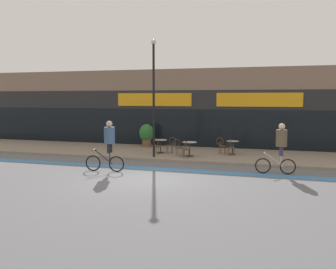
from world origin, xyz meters
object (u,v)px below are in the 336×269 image
object	(u,v)px
bistro_table_0	(161,143)
cyclist_0	(108,142)
cafe_chair_1_near	(186,148)
cafe_chair_1_side	(178,146)
bistro_table_2	(233,145)
planter_pot	(147,134)
cafe_chair_0_side	(171,144)
lamp_post	(154,91)
cafe_chair_0_near	(157,145)
bistro_table_1	(189,146)
cafe_chair_2_near	(231,146)
cyclist_1	(280,144)
cafe_chair_2_side	(221,144)

from	to	relation	value
bistro_table_0	cyclist_0	world-z (taller)	cyclist_0
cafe_chair_1_near	cafe_chair_1_side	distance (m)	0.89
cafe_chair_1_near	cafe_chair_1_side	world-z (taller)	same
bistro_table_2	planter_pot	world-z (taller)	planter_pot
bistro_table_0	cafe_chair_1_near	bearing A→B (deg)	-36.58
cafe_chair_0_side	planter_pot	world-z (taller)	planter_pot
lamp_post	cafe_chair_0_near	bearing A→B (deg)	101.50
bistro_table_1	cyclist_0	bearing A→B (deg)	-116.61
cafe_chair_0_side	cafe_chair_2_near	size ratio (longest dim) A/B	1.00
bistro_table_0	lamp_post	distance (m)	3.38
cafe_chair_0_near	cyclist_1	bearing A→B (deg)	-108.82
cafe_chair_2_side	cafe_chair_0_side	bearing A→B (deg)	-162.72
planter_pot	lamp_post	world-z (taller)	lamp_post
cafe_chair_1_near	lamp_post	distance (m)	3.43
planter_pot	bistro_table_0	bearing A→B (deg)	-53.32
cyclist_1	cafe_chair_2_side	bearing A→B (deg)	-58.39
planter_pot	cafe_chair_1_side	bearing A→B (deg)	-46.00
cafe_chair_1_side	cafe_chair_2_near	bearing A→B (deg)	21.50
cafe_chair_1_side	cafe_chair_2_side	bearing A→B (deg)	39.46
cafe_chair_2_near	cyclist_0	bearing A→B (deg)	145.01
bistro_table_1	planter_pot	bearing A→B (deg)	139.26
bistro_table_2	cafe_chair_1_side	world-z (taller)	cafe_chair_1_side
planter_pot	lamp_post	bearing A→B (deg)	-63.96
cafe_chair_2_side	cyclist_0	distance (m)	7.36
cafe_chair_2_side	cyclist_0	xyz separation A→B (m)	(-3.85, -6.24, 0.68)
cafe_chair_0_near	lamp_post	distance (m)	3.14
planter_pot	cyclist_1	world-z (taller)	cyclist_1
cafe_chair_0_near	cyclist_1	world-z (taller)	cyclist_1
bistro_table_0	cafe_chair_2_side	world-z (taller)	cafe_chair_2_side
cafe_chair_1_side	cyclist_1	world-z (taller)	cyclist_1
bistro_table_2	planter_pot	size ratio (longest dim) A/B	0.51
cafe_chair_2_near	lamp_post	xyz separation A→B (m)	(-3.80, -1.69, 2.96)
cafe_chair_0_side	cafe_chair_1_near	bearing A→B (deg)	127.77
cafe_chair_0_near	cafe_chair_2_near	xyz separation A→B (m)	(4.01, 0.65, 0.00)
cafe_chair_1_side	bistro_table_2	bearing A→B (deg)	32.70
bistro_table_2	bistro_table_1	bearing A→B (deg)	-145.17
bistro_table_1	cyclist_0	size ratio (longest dim) A/B	0.35
cafe_chair_2_near	cafe_chair_2_side	xyz separation A→B (m)	(-0.62, 0.63, 0.00)
bistro_table_1	cafe_chair_1_near	xyz separation A→B (m)	(0.00, -0.63, -0.04)
cyclist_0	cyclist_1	bearing A→B (deg)	-171.93
cafe_chair_2_side	cyclist_1	xyz separation A→B (m)	(3.31, -4.48, 0.65)
cafe_chair_0_side	cafe_chair_1_side	world-z (taller)	same
bistro_table_0	cafe_chair_1_near	world-z (taller)	cafe_chair_1_near
cafe_chair_1_side	cafe_chair_2_side	xyz separation A→B (m)	(2.09, 1.45, 0.00)
cafe_chair_0_near	cyclist_0	xyz separation A→B (m)	(-0.47, -4.95, 0.68)
planter_pot	cafe_chair_2_side	bearing A→B (deg)	-18.44
cafe_chair_0_near	cafe_chair_2_side	xyz separation A→B (m)	(3.39, 1.28, 0.00)
cafe_chair_0_side	lamp_post	size ratio (longest dim) A/B	0.15
bistro_table_1	cafe_chair_0_side	distance (m)	1.52
lamp_post	cyclist_0	distance (m)	4.58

